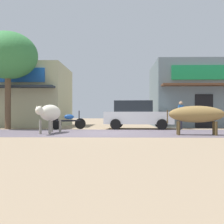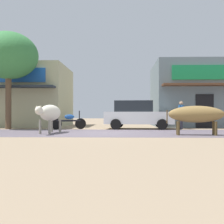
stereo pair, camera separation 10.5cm
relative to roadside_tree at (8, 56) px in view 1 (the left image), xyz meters
name	(u,v)px [view 1 (the left image)]	position (x,y,z in m)	size (l,w,h in m)	color
ground	(106,133)	(5.86, -3.14, -4.26)	(80.00, 80.00, 0.00)	gray
asphalt_road	(106,133)	(5.86, -3.14, -4.26)	(72.00, 5.34, 0.00)	#5C535C
storefront_left_cafe	(10,96)	(-1.50, 4.19, -2.12)	(8.24, 6.42, 4.28)	#AFAC85
storefront_right_club	(209,95)	(12.93, 4.19, -2.04)	(7.99, 6.42, 4.43)	slate
roadside_tree	(8,56)	(0.00, 0.00, 0.00)	(3.43, 3.43, 5.66)	brown
parked_hatchback_car	(137,115)	(7.54, 0.33, -3.42)	(4.07, 2.23, 1.64)	silver
parked_motorcycle	(69,121)	(3.60, -0.20, -3.79)	(1.95, 0.65, 1.06)	black
cow_near_brown	(50,113)	(3.33, -3.49, -3.34)	(0.86, 2.76, 1.30)	beige
cow_far_dark	(198,114)	(9.80, -4.49, -3.40)	(2.90, 0.85, 1.22)	olive
pedestrian_by_shop	(181,113)	(10.05, 0.17, -3.32)	(0.27, 0.61, 1.60)	#262633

